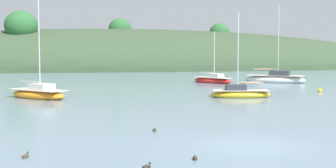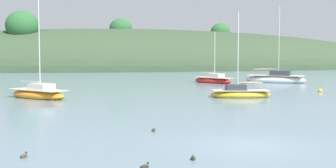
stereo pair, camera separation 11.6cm
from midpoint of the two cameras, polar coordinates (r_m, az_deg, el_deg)
ground_plane at (r=19.17m, az=10.30°, el=-7.78°), size 400.00×400.00×0.00m
far_shoreline_hill at (r=105.06m, az=-6.49°, el=1.96°), size 150.00×36.00×22.99m
sailboat_red_portside at (r=39.71m, az=-16.35°, el=-1.20°), size 5.88×5.79×9.05m
sailboat_teal_outer at (r=39.28m, az=9.13°, el=-1.19°), size 5.49×2.51×7.60m
sailboat_yellow_far at (r=59.52m, az=13.50°, el=0.63°), size 7.94×6.53×10.19m
sailboat_white_near at (r=57.48m, az=5.67°, el=0.50°), size 4.95×5.92×6.75m
mooring_buoy_outer at (r=46.66m, az=18.78°, el=-0.81°), size 0.44×0.44×0.54m
duck_trailing at (r=16.53m, az=3.27°, el=-9.45°), size 0.25×0.42×0.24m
duck_lone_left at (r=15.35m, az=-2.93°, el=-10.51°), size 0.40×0.34×0.24m
duck_straggler at (r=22.27m, az=-1.88°, el=-5.92°), size 0.24×0.43×0.24m
duck_lone_right at (r=17.66m, az=-17.94°, el=-8.76°), size 0.32×0.40×0.24m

